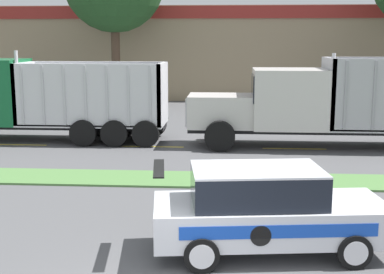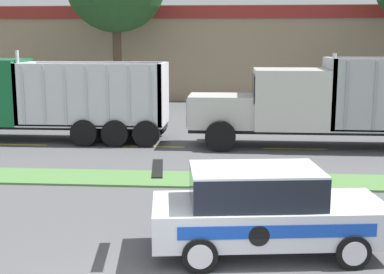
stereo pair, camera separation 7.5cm
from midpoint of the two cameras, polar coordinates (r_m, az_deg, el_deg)
The scene contains 8 objects.
grass_verge at distance 15.71m, azimuth 0.60°, elevation -4.56°, with size 120.00×1.74×0.06m, color #517F42.
centre_line_3 at distance 22.08m, azimuth -18.30°, elevation -0.78°, with size 2.40×0.14×0.01m, color yellow.
centre_line_4 at distance 20.64m, azimuth -4.30°, elevation -1.03°, with size 2.40×0.14×0.01m, color yellow.
centre_line_5 at distance 20.57m, azimuth 10.76°, elevation -1.23°, with size 2.40×0.14×0.01m, color yellow.
dump_truck_lead at distance 23.12m, azimuth -19.25°, elevation 3.80°, with size 11.08×2.63×3.66m.
dump_truck_mid at distance 20.89m, azimuth 12.90°, elevation 3.29°, with size 11.27×2.66×3.59m.
rally_car at distance 10.45m, azimuth 7.64°, elevation -7.66°, with size 4.63×2.30×1.72m.
store_building_backdrop at distance 41.44m, azimuth 4.91°, elevation 9.05°, with size 40.49×12.10×6.25m.
Camera 1 is at (0.88, -7.27, 4.09)m, focal length 50.00 mm.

